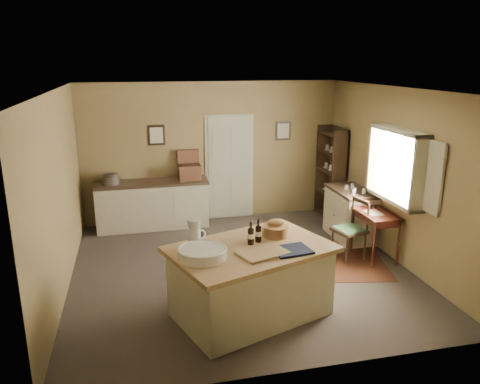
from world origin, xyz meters
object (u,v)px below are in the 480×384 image
at_px(work_island, 250,279).
at_px(writing_desk, 376,219).
at_px(shelving_unit, 333,173).
at_px(sideboard, 153,203).
at_px(right_cabinet, 350,213).
at_px(desk_chair, 349,230).

xyz_separation_m(work_island, writing_desk, (2.38, 1.26, 0.18)).
bearing_deg(shelving_unit, writing_desk, -94.14).
xyz_separation_m(sideboard, right_cabinet, (3.39, -1.36, -0.02)).
relative_size(desk_chair, right_cabinet, 0.89).
bearing_deg(work_island, shelving_unit, 32.87).
relative_size(work_island, writing_desk, 2.71).
xyz_separation_m(sideboard, shelving_unit, (3.54, -0.20, 0.43)).
height_order(work_island, writing_desk, work_island).
bearing_deg(writing_desk, right_cabinet, 90.01).
bearing_deg(writing_desk, work_island, -152.19).
height_order(work_island, desk_chair, work_island).
relative_size(sideboard, shelving_unit, 1.15).
bearing_deg(shelving_unit, right_cabinet, -97.32).
distance_m(work_island, shelving_unit, 4.19).
bearing_deg(right_cabinet, sideboard, 158.17).
bearing_deg(sideboard, right_cabinet, -21.83).
bearing_deg(work_island, sideboard, 86.33).
bearing_deg(desk_chair, writing_desk, -22.52).
height_order(work_island, sideboard, work_island).
xyz_separation_m(work_island, desk_chair, (1.96, 1.32, -0.01)).
distance_m(right_cabinet, shelving_unit, 1.25).
bearing_deg(shelving_unit, sideboard, 176.77).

